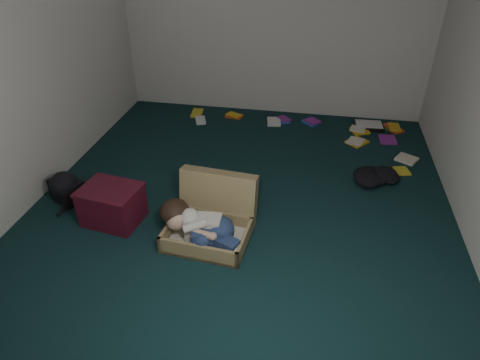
% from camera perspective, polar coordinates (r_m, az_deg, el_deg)
% --- Properties ---
extents(floor, '(4.50, 4.50, 0.00)m').
position_cam_1_polar(floor, '(4.22, 0.38, -2.91)').
color(floor, black).
rests_on(floor, ground).
extents(wall_back, '(4.50, 0.00, 4.50)m').
position_cam_1_polar(wall_back, '(5.77, 4.70, 21.09)').
color(wall_back, silver).
rests_on(wall_back, ground).
extents(wall_front, '(4.50, 0.00, 4.50)m').
position_cam_1_polar(wall_front, '(1.72, -13.19, -10.71)').
color(wall_front, silver).
rests_on(wall_front, ground).
extents(wall_left, '(0.00, 4.50, 4.50)m').
position_cam_1_polar(wall_left, '(4.41, -26.92, 14.13)').
color(wall_left, silver).
rests_on(wall_left, ground).
extents(suitcase, '(0.76, 0.74, 0.51)m').
position_cam_1_polar(suitcase, '(3.76, -3.74, -5.11)').
color(suitcase, '#917D50').
rests_on(suitcase, floor).
extents(person, '(0.75, 0.41, 0.32)m').
position_cam_1_polar(person, '(3.62, -5.40, -6.08)').
color(person, beige).
rests_on(person, suitcase).
extents(maroon_bin, '(0.57, 0.47, 0.35)m').
position_cam_1_polar(maroon_bin, '(4.04, -16.69, -3.17)').
color(maroon_bin, '#460E1C').
rests_on(maroon_bin, floor).
extents(backpack, '(0.50, 0.47, 0.24)m').
position_cam_1_polar(backpack, '(4.51, -22.05, -1.16)').
color(backpack, black).
rests_on(backpack, floor).
extents(clothing_pile, '(0.58, 0.52, 0.15)m').
position_cam_1_polar(clothing_pile, '(4.76, 18.42, 0.89)').
color(clothing_pile, black).
rests_on(clothing_pile, floor).
extents(paper_tray, '(0.39, 0.30, 0.05)m').
position_cam_1_polar(paper_tray, '(5.90, 16.78, 6.95)').
color(paper_tray, black).
rests_on(paper_tray, floor).
extents(book_scatter, '(2.91, 1.34, 0.02)m').
position_cam_1_polar(book_scatter, '(5.64, 10.37, 6.48)').
color(book_scatter, gold).
rests_on(book_scatter, floor).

